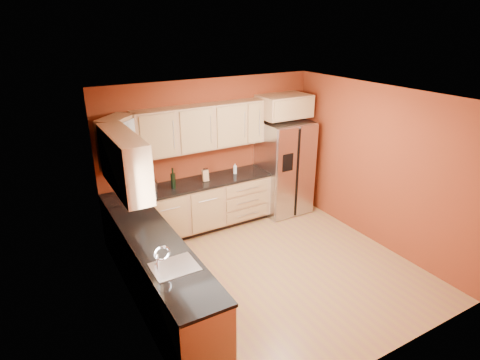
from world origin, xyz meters
The scene contains 23 objects.
floor centered at (0.00, 0.00, 0.00)m, with size 4.00×4.00×0.00m, color #AD8443.
ceiling centered at (0.00, 0.00, 2.60)m, with size 4.00×4.00×0.00m, color white.
wall_back centered at (0.00, 2.00, 1.30)m, with size 4.00×0.04×2.60m, color maroon.
wall_front centered at (0.00, -2.00, 1.30)m, with size 4.00×0.04×2.60m, color maroon.
wall_left centered at (-2.00, 0.00, 1.30)m, with size 0.04×4.00×2.60m, color maroon.
wall_right centered at (2.00, 0.00, 1.30)m, with size 0.04×4.00×2.60m, color maroon.
base_cabinets_back centered at (-0.55, 1.70, 0.44)m, with size 2.90×0.60×0.88m, color #A4754F.
base_cabinets_left centered at (-1.70, 0.00, 0.44)m, with size 0.60×2.80×0.88m, color #A4754F.
countertop_back centered at (-0.55, 1.69, 0.90)m, with size 2.90×0.62×0.04m, color black.
countertop_left centered at (-1.69, 0.00, 0.90)m, with size 0.62×2.80×0.04m, color black.
upper_cabinets_back centered at (-0.25, 1.83, 1.83)m, with size 2.30×0.33×0.75m, color #A4754F.
upper_cabinets_left centered at (-1.83, 0.72, 1.83)m, with size 0.33×1.35×0.75m, color #A4754F.
corner_upper_cabinet centered at (-1.67, 1.67, 1.83)m, with size 0.62×0.33×0.75m, color #A4754F.
over_fridge_cabinet centered at (1.35, 1.70, 2.05)m, with size 0.92×0.60×0.40m, color #A4754F.
refrigerator centered at (1.35, 1.62, 0.89)m, with size 0.90×0.75×1.78m, color silver.
window centered at (-1.98, -0.50, 1.55)m, with size 0.03×0.90×1.00m, color white.
sink_faucet centered at (-1.69, -0.50, 1.07)m, with size 0.50×0.42×0.30m, color silver, non-canonical shape.
canister_left centered at (-1.19, 1.68, 1.01)m, with size 0.11×0.11×0.17m, color silver.
canister_right centered at (-1.25, 1.63, 1.01)m, with size 0.11×0.11×0.18m, color silver.
wine_bottle_a centered at (-0.87, 1.64, 1.10)m, with size 0.08×0.08×0.35m, color black, non-canonical shape.
wine_bottle_b centered at (-1.46, 1.66, 1.11)m, with size 0.08×0.08×0.37m, color black, non-canonical shape.
knife_block centered at (-0.27, 1.68, 1.02)m, with size 0.10×0.09×0.20m, color tan.
soap_dispenser centered at (0.34, 1.74, 1.01)m, with size 0.06×0.06×0.18m, color white.
Camera 1 is at (-2.96, -4.17, 3.51)m, focal length 30.00 mm.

